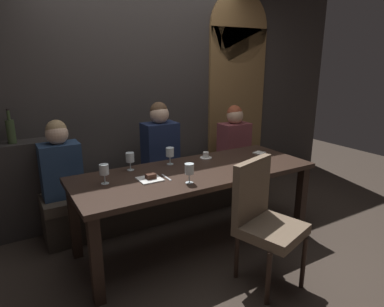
{
  "coord_description": "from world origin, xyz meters",
  "views": [
    {
      "loc": [
        -1.49,
        -2.45,
        1.71
      ],
      "look_at": [
        0.07,
        0.19,
        0.84
      ],
      "focal_mm": 31.21,
      "sensor_mm": 36.0,
      "label": 1
    }
  ],
  "objects_px": {
    "chair_near_side": "(263,215)",
    "banquette_bench": "(163,196)",
    "fork_on_table": "(166,177)",
    "diner_far_end": "(234,137)",
    "dessert_plate": "(150,178)",
    "diner_redhead": "(60,161)",
    "wine_glass_near_left": "(189,170)",
    "espresso_cup": "(206,156)",
    "wine_bottle_pale_label": "(11,131)",
    "diner_bearded": "(160,143)",
    "wine_glass_end_left": "(170,152)",
    "wine_glass_center_front": "(130,158)",
    "wine_glass_far_right": "(104,170)",
    "dining_table": "(196,179)"
  },
  "relations": [
    {
      "from": "wine_bottle_pale_label",
      "to": "fork_on_table",
      "type": "bearing_deg",
      "value": -44.79
    },
    {
      "from": "diner_bearded",
      "to": "wine_glass_center_front",
      "type": "distance_m",
      "value": 0.63
    },
    {
      "from": "diner_redhead",
      "to": "espresso_cup",
      "type": "height_order",
      "value": "diner_redhead"
    },
    {
      "from": "dessert_plate",
      "to": "dining_table",
      "type": "bearing_deg",
      "value": 2.33
    },
    {
      "from": "fork_on_table",
      "to": "wine_glass_far_right",
      "type": "bearing_deg",
      "value": 165.3
    },
    {
      "from": "banquette_bench",
      "to": "dessert_plate",
      "type": "xyz_separation_m",
      "value": [
        -0.46,
        -0.72,
        0.53
      ]
    },
    {
      "from": "diner_bearded",
      "to": "espresso_cup",
      "type": "height_order",
      "value": "diner_bearded"
    },
    {
      "from": "chair_near_side",
      "to": "dessert_plate",
      "type": "xyz_separation_m",
      "value": [
        -0.62,
        0.71,
        0.2
      ]
    },
    {
      "from": "fork_on_table",
      "to": "wine_glass_center_front",
      "type": "bearing_deg",
      "value": 118.81
    },
    {
      "from": "espresso_cup",
      "to": "diner_bearded",
      "type": "bearing_deg",
      "value": 126.14
    },
    {
      "from": "wine_glass_end_left",
      "to": "dessert_plate",
      "type": "xyz_separation_m",
      "value": [
        -0.34,
        -0.29,
        -0.1
      ]
    },
    {
      "from": "dessert_plate",
      "to": "diner_far_end",
      "type": "bearing_deg",
      "value": 27.05
    },
    {
      "from": "espresso_cup",
      "to": "wine_glass_end_left",
      "type": "bearing_deg",
      "value": 179.41
    },
    {
      "from": "espresso_cup",
      "to": "dessert_plate",
      "type": "relative_size",
      "value": 0.63
    },
    {
      "from": "wine_glass_center_front",
      "to": "wine_glass_near_left",
      "type": "distance_m",
      "value": 0.63
    },
    {
      "from": "dining_table",
      "to": "diner_redhead",
      "type": "height_order",
      "value": "diner_redhead"
    },
    {
      "from": "dessert_plate",
      "to": "diner_redhead",
      "type": "bearing_deg",
      "value": 127.97
    },
    {
      "from": "wine_glass_end_left",
      "to": "wine_glass_center_front",
      "type": "height_order",
      "value": "same"
    },
    {
      "from": "dining_table",
      "to": "wine_glass_center_front",
      "type": "height_order",
      "value": "wine_glass_center_front"
    },
    {
      "from": "diner_far_end",
      "to": "banquette_bench",
      "type": "bearing_deg",
      "value": -178.67
    },
    {
      "from": "espresso_cup",
      "to": "wine_glass_far_right",
      "type": "bearing_deg",
      "value": -170.26
    },
    {
      "from": "diner_redhead",
      "to": "wine_bottle_pale_label",
      "type": "bearing_deg",
      "value": 140.77
    },
    {
      "from": "wine_glass_near_left",
      "to": "espresso_cup",
      "type": "xyz_separation_m",
      "value": [
        0.5,
        0.52,
        -0.09
      ]
    },
    {
      "from": "wine_glass_far_right",
      "to": "espresso_cup",
      "type": "height_order",
      "value": "wine_glass_far_right"
    },
    {
      "from": "fork_on_table",
      "to": "diner_redhead",
      "type": "bearing_deg",
      "value": 133.19
    },
    {
      "from": "diner_redhead",
      "to": "wine_glass_near_left",
      "type": "height_order",
      "value": "diner_redhead"
    },
    {
      "from": "chair_near_side",
      "to": "diner_far_end",
      "type": "height_order",
      "value": "diner_far_end"
    },
    {
      "from": "diner_bearded",
      "to": "wine_bottle_pale_label",
      "type": "xyz_separation_m",
      "value": [
        -1.37,
        0.32,
        0.23
      ]
    },
    {
      "from": "diner_bearded",
      "to": "espresso_cup",
      "type": "distance_m",
      "value": 0.53
    },
    {
      "from": "diner_far_end",
      "to": "dessert_plate",
      "type": "relative_size",
      "value": 3.82
    },
    {
      "from": "wine_glass_far_right",
      "to": "banquette_bench",
      "type": "bearing_deg",
      "value": 37.38
    },
    {
      "from": "wine_glass_end_left",
      "to": "wine_glass_near_left",
      "type": "relative_size",
      "value": 1.0
    },
    {
      "from": "chair_near_side",
      "to": "fork_on_table",
      "type": "relative_size",
      "value": 5.76
    },
    {
      "from": "diner_far_end",
      "to": "wine_glass_center_front",
      "type": "height_order",
      "value": "diner_far_end"
    },
    {
      "from": "wine_glass_far_right",
      "to": "dessert_plate",
      "type": "xyz_separation_m",
      "value": [
        0.35,
        -0.1,
        -0.1
      ]
    },
    {
      "from": "wine_glass_near_left",
      "to": "chair_near_side",
      "type": "bearing_deg",
      "value": -51.22
    },
    {
      "from": "diner_bearded",
      "to": "espresso_cup",
      "type": "xyz_separation_m",
      "value": [
        0.31,
        -0.42,
        -0.08
      ]
    },
    {
      "from": "diner_redhead",
      "to": "wine_glass_near_left",
      "type": "relative_size",
      "value": 4.47
    },
    {
      "from": "wine_bottle_pale_label",
      "to": "espresso_cup",
      "type": "relative_size",
      "value": 2.72
    },
    {
      "from": "wine_glass_near_left",
      "to": "diner_redhead",
      "type": "bearing_deg",
      "value": 130.1
    },
    {
      "from": "espresso_cup",
      "to": "diner_redhead",
      "type": "bearing_deg",
      "value": 161.02
    },
    {
      "from": "wine_glass_far_right",
      "to": "fork_on_table",
      "type": "xyz_separation_m",
      "value": [
        0.49,
        -0.13,
        -0.11
      ]
    },
    {
      "from": "chair_near_side",
      "to": "diner_bearded",
      "type": "xyz_separation_m",
      "value": [
        -0.19,
        1.42,
        0.29
      ]
    },
    {
      "from": "diner_bearded",
      "to": "wine_bottle_pale_label",
      "type": "distance_m",
      "value": 1.42
    },
    {
      "from": "chair_near_side",
      "to": "banquette_bench",
      "type": "bearing_deg",
      "value": 96.63
    },
    {
      "from": "wine_bottle_pale_label",
      "to": "wine_glass_near_left",
      "type": "height_order",
      "value": "wine_bottle_pale_label"
    },
    {
      "from": "dining_table",
      "to": "espresso_cup",
      "type": "height_order",
      "value": "espresso_cup"
    },
    {
      "from": "diner_bearded",
      "to": "wine_glass_end_left",
      "type": "bearing_deg",
      "value": -103.02
    },
    {
      "from": "espresso_cup",
      "to": "wine_glass_center_front",
      "type": "bearing_deg",
      "value": 177.9
    },
    {
      "from": "fork_on_table",
      "to": "espresso_cup",
      "type": "bearing_deg",
      "value": 28.16
    }
  ]
}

